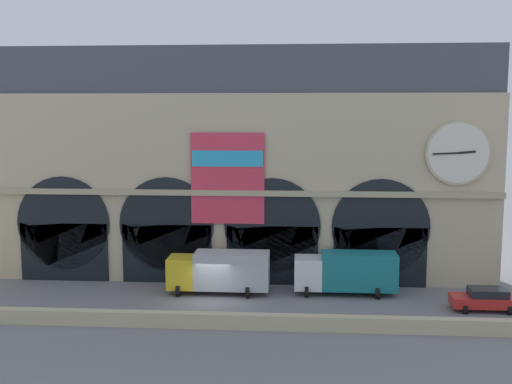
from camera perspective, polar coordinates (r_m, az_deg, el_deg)
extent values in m
plane|color=slate|center=(44.49, -4.23, -10.16)|extent=(200.00, 200.00, 0.00)
cube|color=#BCAD8C|center=(39.52, -5.34, -11.73)|extent=(90.00, 0.70, 0.96)
cube|color=#BCAD8C|center=(49.74, -3.15, 0.48)|extent=(43.17, 4.06, 14.84)
cube|color=#424751|center=(49.78, -3.18, 11.15)|extent=(43.17, 3.46, 3.67)
cube|color=black|center=(51.70, -17.29, -5.31)|extent=(7.10, 0.20, 4.65)
cylinder|color=black|center=(51.25, -17.39, -2.77)|extent=(7.47, 0.20, 7.47)
cube|color=black|center=(49.30, -8.22, -5.66)|extent=(7.10, 0.20, 4.65)
cylinder|color=black|center=(48.83, -8.27, -3.00)|extent=(7.47, 0.20, 7.47)
cube|color=black|center=(48.24, 1.51, -5.88)|extent=(7.10, 0.20, 4.65)
cylinder|color=black|center=(47.76, 1.52, -3.16)|extent=(7.47, 0.20, 7.47)
cube|color=black|center=(48.59, 11.38, -5.92)|extent=(7.10, 0.20, 4.65)
cylinder|color=black|center=(48.11, 11.46, -3.23)|extent=(7.47, 0.20, 7.47)
cylinder|color=#BCAD8C|center=(48.35, 18.19, 3.46)|extent=(4.84, 0.25, 4.84)
cylinder|color=silver|center=(48.23, 18.22, 3.45)|extent=(4.49, 0.06, 4.49)
cube|color=black|center=(48.32, 18.95, 3.50)|extent=(1.24, 0.04, 0.27)
cube|color=black|center=(47.93, 17.14, 3.42)|extent=(1.91, 0.04, 0.20)
cube|color=#D8334C|center=(47.38, -2.65, 1.25)|extent=(5.68, 0.12, 7.02)
cube|color=#26A5D8|center=(47.16, -2.67, 3.11)|extent=(5.45, 0.04, 1.23)
cube|color=tan|center=(47.62, -3.47, -0.07)|extent=(43.17, 0.50, 0.44)
cube|color=gold|center=(46.67, -6.85, -7.35)|extent=(2.00, 2.30, 2.30)
cube|color=#ADB2B7|center=(46.06, -2.24, -7.24)|extent=(5.50, 2.30, 2.70)
cylinder|color=black|center=(46.02, -7.20, -9.05)|extent=(0.28, 0.84, 0.84)
cylinder|color=black|center=(47.97, -6.72, -8.36)|extent=(0.28, 0.84, 0.84)
cylinder|color=black|center=(45.32, -0.78, -9.25)|extent=(0.28, 0.84, 0.84)
cylinder|color=black|center=(47.30, -0.57, -8.54)|extent=(0.28, 0.84, 0.84)
cube|color=white|center=(46.31, 4.83, -7.43)|extent=(2.00, 2.30, 2.30)
cube|color=#19727A|center=(46.47, 9.50, -7.20)|extent=(5.50, 2.30, 2.70)
cylinder|color=black|center=(45.63, 4.70, -9.16)|extent=(0.28, 0.84, 0.84)
cylinder|color=black|center=(47.62, 4.68, -8.45)|extent=(0.28, 0.84, 0.84)
cylinder|color=black|center=(45.98, 11.15, -9.15)|extent=(0.28, 0.84, 0.84)
cylinder|color=black|center=(47.95, 10.85, -8.45)|extent=(0.28, 0.84, 0.84)
cube|color=red|center=(45.27, 20.34, -9.44)|extent=(4.40, 1.80, 0.70)
cube|color=black|center=(45.16, 20.65, -8.67)|extent=(2.46, 1.62, 0.55)
cylinder|color=black|center=(44.24, 18.78, -10.24)|extent=(0.28, 0.60, 0.60)
cylinder|color=black|center=(45.74, 18.26, -9.64)|extent=(0.28, 0.60, 0.60)
cylinder|color=black|center=(45.06, 22.41, -10.09)|extent=(0.28, 0.60, 0.60)
cylinder|color=black|center=(46.53, 21.78, -9.50)|extent=(0.28, 0.60, 0.60)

